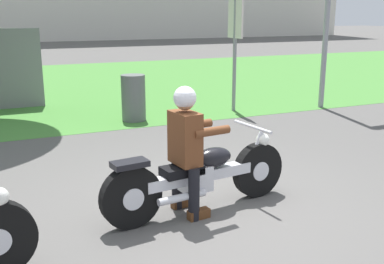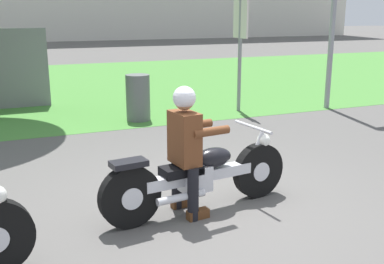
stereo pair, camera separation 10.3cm
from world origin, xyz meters
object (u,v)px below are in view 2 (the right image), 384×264
motorcycle_lead (200,176)px  rider_lead (186,141)px  trash_can (138,98)px  sign_banner (240,32)px

motorcycle_lead → rider_lead: (-0.17, -0.02, 0.42)m
trash_can → rider_lead: bearing=-99.9°
trash_can → sign_banner: bearing=0.9°
rider_lead → trash_can: 4.65m
motorcycle_lead → rider_lead: size_ratio=1.62×
trash_can → sign_banner: 2.65m
motorcycle_lead → rider_lead: rider_lead is taller
rider_lead → sign_banner: 5.64m
motorcycle_lead → sign_banner: sign_banner is taller
motorcycle_lead → sign_banner: 5.62m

